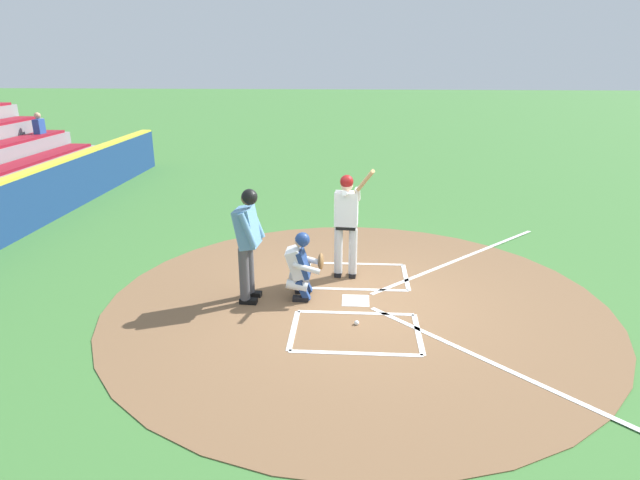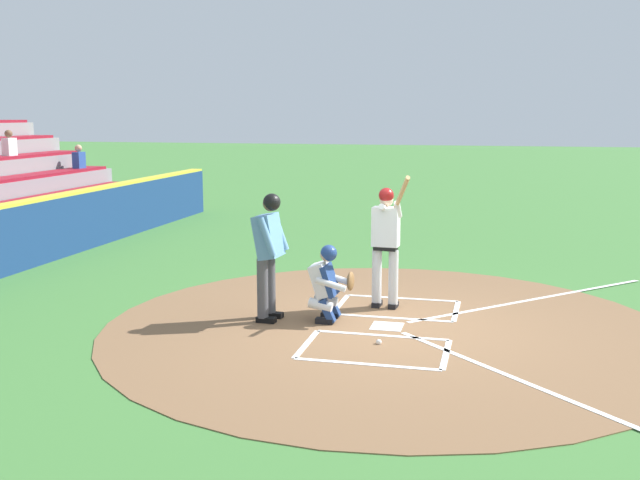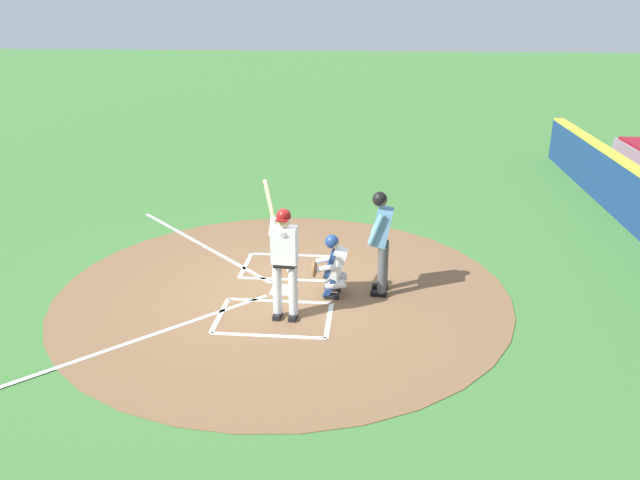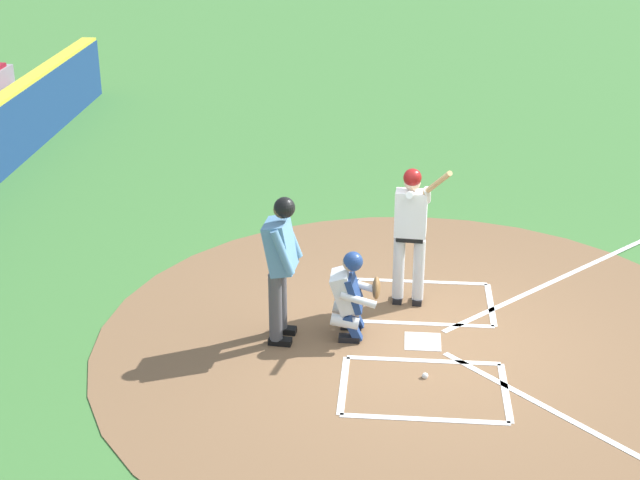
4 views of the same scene
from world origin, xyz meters
The scene contains 7 objects.
ground_plane centered at (0.00, 0.00, 0.00)m, with size 120.00×120.00×0.00m, color #427A38.
dirt_circle centered at (0.00, 0.00, 0.01)m, with size 8.00×8.00×0.01m, color brown.
home_plate_and_chalk centered at (0.00, 0.88, 0.01)m, with size 7.93×4.91×0.01m.
batter centered at (-1.00, -0.18, 1.10)m, with size 0.97×0.66×2.13m.
catcher centered at (-0.11, -0.89, 0.59)m, with size 0.59×0.61×1.13m.
plate_umpire centered at (0.07, -1.72, 1.08)m, with size 0.60×0.45×1.86m.
baseball centered at (0.82, 0.02, 0.04)m, with size 0.07×0.07×0.07m, color white.
Camera 1 is at (7.99, -0.06, 3.77)m, focal length 30.24 mm.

